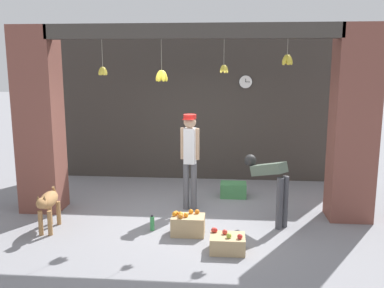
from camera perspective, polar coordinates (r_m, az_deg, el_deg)
ground_plane at (r=7.40m, az=-0.26°, el=-9.97°), size 60.00×60.00×0.00m
shop_back_wall at (r=9.61m, az=1.16°, el=4.81°), size 6.67×0.12×3.24m
shop_pillar_left at (r=7.98m, az=-19.69°, el=2.94°), size 0.70×0.60×3.24m
shop_pillar_right at (r=7.55m, az=20.73°, el=2.44°), size 0.70×0.60×3.24m
storefront_awning at (r=7.05m, az=-0.22°, el=14.56°), size 4.77×0.28×0.94m
dog at (r=7.15m, az=-18.63°, el=-7.46°), size 0.29×0.86×0.67m
shopkeeper at (r=7.60m, az=-0.28°, el=-1.27°), size 0.34×0.29×1.73m
worker_stooping at (r=7.09m, az=10.46°, el=-4.84°), size 0.70×0.67×1.10m
fruit_crate_oranges at (r=6.74m, az=-0.57°, el=-10.66°), size 0.51×0.35×0.37m
fruit_crate_apples at (r=6.21m, az=4.74°, el=-13.04°), size 0.49×0.38×0.30m
produce_box_green at (r=8.56m, az=5.52°, el=-6.10°), size 0.51×0.36×0.28m
water_bottle at (r=6.93m, az=-5.33°, el=-10.49°), size 0.07×0.07×0.25m
wall_clock at (r=9.47m, az=7.16°, el=8.22°), size 0.29×0.03×0.29m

